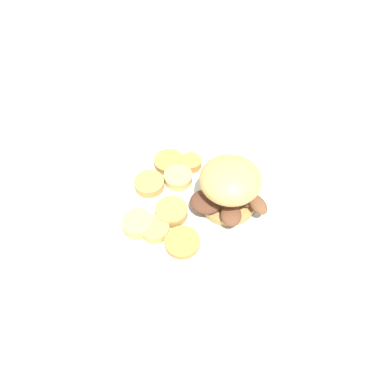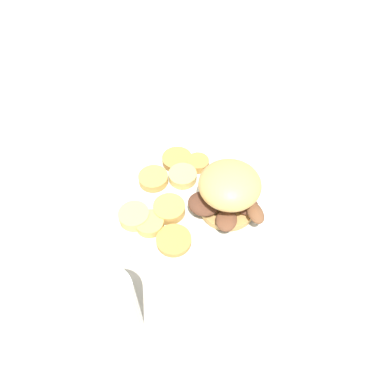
{
  "view_description": "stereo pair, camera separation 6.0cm",
  "coord_description": "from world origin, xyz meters",
  "views": [
    {
      "loc": [
        0.11,
        0.35,
        0.52
      ],
      "look_at": [
        0.0,
        0.0,
        0.04
      ],
      "focal_mm": 35.0,
      "sensor_mm": 36.0,
      "label": 1
    },
    {
      "loc": [
        0.05,
        0.36,
        0.52
      ],
      "look_at": [
        0.0,
        0.0,
        0.04
      ],
      "focal_mm": 35.0,
      "sensor_mm": 36.0,
      "label": 2
    }
  ],
  "objects": [
    {
      "name": "drinking_glass",
      "position": [
        0.12,
        0.19,
        0.06
      ],
      "size": [
        0.06,
        0.06,
        0.12
      ],
      "color": "silver",
      "rests_on": "ground_plane"
    },
    {
      "name": "potato_round_5",
      "position": [
        0.1,
        0.02,
        0.03
      ],
      "size": [
        0.05,
        0.05,
        0.02
      ],
      "primitive_type": "cylinder",
      "color": "#DBB766",
      "rests_on": "dinner_plate"
    },
    {
      "name": "potato_round_3",
      "position": [
        0.01,
        -0.05,
        0.03
      ],
      "size": [
        0.05,
        0.05,
        0.01
      ],
      "primitive_type": "cylinder",
      "color": "#DBB766",
      "rests_on": "dinner_plate"
    },
    {
      "name": "potato_round_4",
      "position": [
        -0.02,
        -0.08,
        0.03
      ],
      "size": [
        0.04,
        0.04,
        0.01
      ],
      "primitive_type": "cylinder",
      "color": "#BC8942",
      "rests_on": "dinner_plate"
    },
    {
      "name": "ground_plane",
      "position": [
        0.0,
        0.0,
        0.0
      ],
      "size": [
        4.0,
        4.0,
        0.0
      ],
      "primitive_type": "plane",
      "color": "#B2A899"
    },
    {
      "name": "sandwich",
      "position": [
        -0.05,
        0.02,
        0.06
      ],
      "size": [
        0.12,
        0.11,
        0.09
      ],
      "color": "tan",
      "rests_on": "dinner_plate"
    },
    {
      "name": "potato_round_2",
      "position": [
        0.06,
        -0.05,
        0.03
      ],
      "size": [
        0.05,
        0.05,
        0.01
      ],
      "primitive_type": "cylinder",
      "color": "tan",
      "rests_on": "dinner_plate"
    },
    {
      "name": "potato_round_1",
      "position": [
        0.04,
        0.02,
        0.03
      ],
      "size": [
        0.05,
        0.05,
        0.02
      ],
      "primitive_type": "cylinder",
      "color": "tan",
      "rests_on": "dinner_plate"
    },
    {
      "name": "potato_round_0",
      "position": [
        0.04,
        0.07,
        0.02
      ],
      "size": [
        0.05,
        0.05,
        0.01
      ],
      "primitive_type": "cylinder",
      "color": "#BC8942",
      "rests_on": "dinner_plate"
    },
    {
      "name": "dinner_plate",
      "position": [
        0.0,
        0.0,
        0.01
      ],
      "size": [
        0.27,
        0.27,
        0.02
      ],
      "color": "silver",
      "rests_on": "ground_plane"
    },
    {
      "name": "potato_round_6",
      "position": [
        0.07,
        0.04,
        0.03
      ],
      "size": [
        0.05,
        0.05,
        0.01
      ],
      "primitive_type": "cylinder",
      "color": "tan",
      "rests_on": "dinner_plate"
    },
    {
      "name": "potato_round_7",
      "position": [
        0.02,
        -0.09,
        0.02
      ],
      "size": [
        0.05,
        0.05,
        0.01
      ],
      "primitive_type": "cylinder",
      "color": "#BC8942",
      "rests_on": "dinner_plate"
    },
    {
      "name": "fork",
      "position": [
        0.01,
        -0.27,
        0.0
      ],
      "size": [
        0.17,
        0.08,
        0.0
      ],
      "color": "silver",
      "rests_on": "ground_plane"
    }
  ]
}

